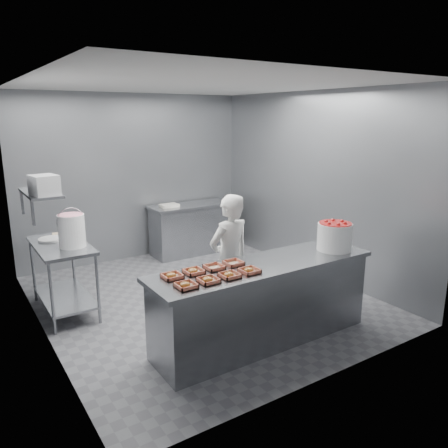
# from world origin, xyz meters

# --- Properties ---
(floor) EXTENTS (4.50, 4.50, 0.00)m
(floor) POSITION_xyz_m (0.00, 0.00, 0.00)
(floor) COLOR #4C4C51
(floor) RESTS_ON ground
(ceiling) EXTENTS (4.50, 4.50, 0.00)m
(ceiling) POSITION_xyz_m (0.00, 0.00, 2.80)
(ceiling) COLOR white
(ceiling) RESTS_ON wall_back
(wall_back) EXTENTS (4.00, 0.04, 2.80)m
(wall_back) POSITION_xyz_m (0.00, 2.25, 1.40)
(wall_back) COLOR slate
(wall_back) RESTS_ON ground
(wall_left) EXTENTS (0.04, 4.50, 2.80)m
(wall_left) POSITION_xyz_m (-2.00, 0.00, 1.40)
(wall_left) COLOR slate
(wall_left) RESTS_ON ground
(wall_right) EXTENTS (0.04, 4.50, 2.80)m
(wall_right) POSITION_xyz_m (2.00, 0.00, 1.40)
(wall_right) COLOR slate
(wall_right) RESTS_ON ground
(service_counter) EXTENTS (2.60, 0.70, 0.90)m
(service_counter) POSITION_xyz_m (0.00, -1.35, 0.45)
(service_counter) COLOR slate
(service_counter) RESTS_ON ground
(prep_table) EXTENTS (0.60, 1.20, 0.90)m
(prep_table) POSITION_xyz_m (-1.65, 0.60, 0.59)
(prep_table) COLOR slate
(prep_table) RESTS_ON ground
(back_counter) EXTENTS (1.50, 0.60, 0.90)m
(back_counter) POSITION_xyz_m (0.90, 1.90, 0.45)
(back_counter) COLOR slate
(back_counter) RESTS_ON ground
(wall_shelf) EXTENTS (0.35, 0.90, 0.03)m
(wall_shelf) POSITION_xyz_m (-1.82, 0.60, 1.55)
(wall_shelf) COLOR slate
(wall_shelf) RESTS_ON wall_left
(tray_0) EXTENTS (0.19, 0.18, 0.06)m
(tray_0) POSITION_xyz_m (-1.02, -1.49, 0.92)
(tray_0) COLOR tan
(tray_0) RESTS_ON service_counter
(tray_1) EXTENTS (0.19, 0.18, 0.06)m
(tray_1) POSITION_xyz_m (-0.78, -1.49, 0.92)
(tray_1) COLOR tan
(tray_1) RESTS_ON service_counter
(tray_2) EXTENTS (0.19, 0.18, 0.06)m
(tray_2) POSITION_xyz_m (-0.54, -1.49, 0.92)
(tray_2) COLOR tan
(tray_2) RESTS_ON service_counter
(tray_3) EXTENTS (0.19, 0.18, 0.06)m
(tray_3) POSITION_xyz_m (-0.30, -1.49, 0.92)
(tray_3) COLOR tan
(tray_3) RESTS_ON service_counter
(tray_4) EXTENTS (0.19, 0.18, 0.06)m
(tray_4) POSITION_xyz_m (-1.02, -1.21, 0.92)
(tray_4) COLOR tan
(tray_4) RESTS_ON service_counter
(tray_5) EXTENTS (0.19, 0.18, 0.06)m
(tray_5) POSITION_xyz_m (-0.78, -1.21, 0.92)
(tray_5) COLOR tan
(tray_5) RESTS_ON service_counter
(tray_6) EXTENTS (0.19, 0.18, 0.04)m
(tray_6) POSITION_xyz_m (-0.54, -1.21, 0.92)
(tray_6) COLOR tan
(tray_6) RESTS_ON service_counter
(tray_7) EXTENTS (0.19, 0.18, 0.04)m
(tray_7) POSITION_xyz_m (-0.30, -1.21, 0.92)
(tray_7) COLOR tan
(tray_7) RESTS_ON service_counter
(worker) EXTENTS (0.62, 0.45, 1.56)m
(worker) POSITION_xyz_m (-0.05, -0.75, 0.78)
(worker) COLOR silver
(worker) RESTS_ON ground
(strawberry_tub) EXTENTS (0.40, 0.40, 0.33)m
(strawberry_tub) POSITION_xyz_m (0.98, -1.41, 1.07)
(strawberry_tub) COLOR white
(strawberry_tub) RESTS_ON service_counter
(glaze_bucket) EXTENTS (0.33, 0.31, 0.48)m
(glaze_bucket) POSITION_xyz_m (-1.55, 0.39, 1.11)
(glaze_bucket) COLOR white
(glaze_bucket) RESTS_ON prep_table
(bucket_lid) EXTENTS (0.39, 0.39, 0.02)m
(bucket_lid) POSITION_xyz_m (-1.71, 0.84, 0.91)
(bucket_lid) COLOR white
(bucket_lid) RESTS_ON prep_table
(rag) EXTENTS (0.17, 0.15, 0.02)m
(rag) POSITION_xyz_m (-1.57, 1.04, 0.91)
(rag) COLOR #CCB28C
(rag) RESTS_ON prep_table
(appliance) EXTENTS (0.31, 0.34, 0.22)m
(appliance) POSITION_xyz_m (-1.82, 0.33, 1.68)
(appliance) COLOR gray
(appliance) RESTS_ON wall_shelf
(paper_stack) EXTENTS (0.31, 0.23, 0.05)m
(paper_stack) POSITION_xyz_m (0.47, 1.90, 0.92)
(paper_stack) COLOR silver
(paper_stack) RESTS_ON back_counter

